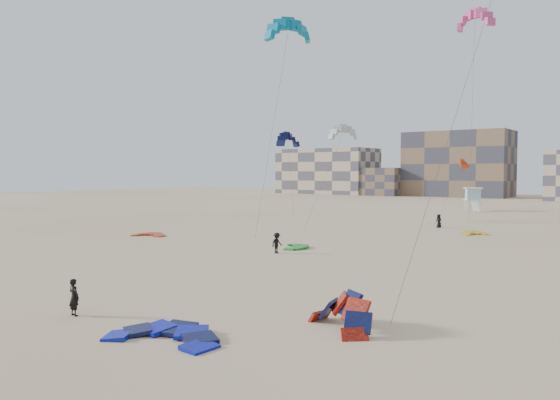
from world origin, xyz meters
The scene contains 18 objects.
ground centered at (0.00, 0.00, 0.00)m, with size 320.00×320.00×0.00m, color beige.
kite_ground_blue centered at (2.73, -2.95, 0.00)m, with size 4.60×4.79×0.69m, color #091CC7, non-canonical shape.
kite_ground_orange centered at (7.92, 2.72, 0.00)m, with size 3.88×2.81×2.64m, color red, non-canonical shape.
kite_ground_red centered at (-26.42, 20.93, 0.00)m, with size 3.45×3.65×0.52m, color red, non-canonical shape.
kite_ground_green centered at (-8.37, 22.74, 0.00)m, with size 3.34×3.54×0.43m, color green, non-canonical shape.
kite_ground_yellow centered at (1.91, 42.86, 0.00)m, with size 2.93×3.03×0.74m, color orange, non-canonical shape.
kitesurfer_main centered at (-3.68, -2.98, 0.91)m, with size 0.66×0.44×1.82m, color black.
kitesurfer_c centered at (-7.75, 19.10, 0.89)m, with size 1.15×0.66×1.77m, color black.
kitesurfer_e centered at (-4.09, 48.07, 0.84)m, with size 0.82×0.54×1.68m, color black.
kite_fly_teal_a centered at (-8.08, 21.22, 19.19)m, with size 5.51×5.50×19.63m.
kite_fly_grey centered at (-9.91, 34.23, 11.12)m, with size 4.33×8.28×11.25m.
kite_fly_pink centered at (0.82, 44.97, 23.94)m, with size 4.78×4.59×24.14m.
kite_fly_navy centered at (-25.76, 46.09, 11.38)m, with size 5.20×4.99×11.91m.
kite_fly_red centered at (-6.23, 64.32, 8.00)m, with size 3.43×7.67×8.25m.
lifeguard_tower_far centered at (-9.56, 80.09, 2.05)m, with size 3.92×6.18×4.13m.
condo_west_a centered at (-70.00, 130.00, 7.00)m, with size 30.00×15.00×14.00m, color tan.
condo_west_b centered at (-30.00, 134.00, 9.00)m, with size 28.00×14.00×18.00m, color brown.
condo_fill_left centered at (-50.00, 128.00, 4.00)m, with size 12.00×10.00×8.00m, color brown.
Camera 1 is at (19.89, -18.20, 7.04)m, focal length 35.00 mm.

